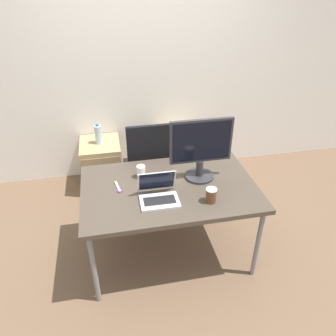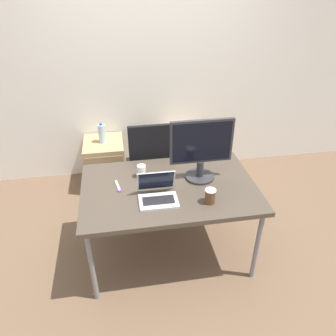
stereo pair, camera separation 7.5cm
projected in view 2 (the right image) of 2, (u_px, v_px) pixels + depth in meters
ground_plane at (169, 251)px, 3.08m from camera, size 14.00×14.00×0.00m
wall_back at (146, 68)px, 3.69m from camera, size 10.00×0.05×2.60m
desk at (169, 191)px, 2.72m from camera, size 1.43×0.93×0.74m
office_chair at (151, 175)px, 3.49m from camera, size 0.56×0.56×1.05m
cabinet_left at (105, 163)px, 3.91m from camera, size 0.45×0.51×0.56m
cabinet_right at (182, 156)px, 4.04m from camera, size 0.45×0.51×0.56m
water_bottle at (102, 133)px, 3.70m from camera, size 0.08×0.08×0.23m
laptop_center at (158, 194)px, 2.52m from camera, size 0.30×0.27×0.21m
monitor at (201, 149)px, 2.66m from camera, size 0.52×0.25×0.53m
coffee_cup_white at (142, 171)px, 2.79m from camera, size 0.07×0.07×0.11m
coffee_cup_brown at (210, 196)px, 2.48m from camera, size 0.08×0.08×0.12m
scissors at (118, 187)px, 2.67m from camera, size 0.06×0.17×0.01m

